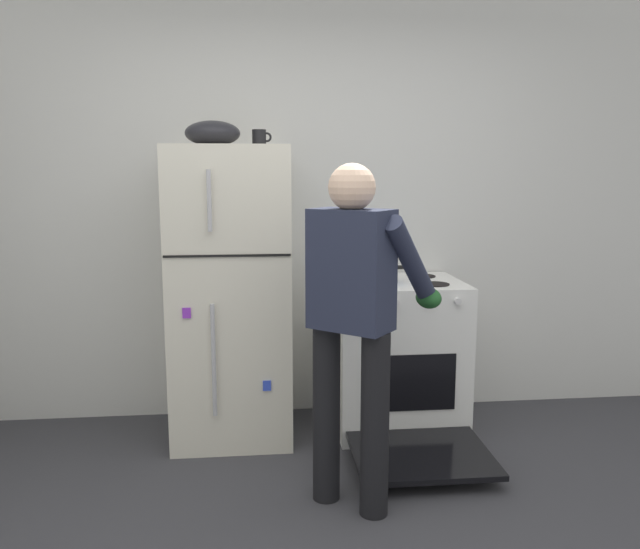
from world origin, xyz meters
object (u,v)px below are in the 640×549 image
refrigerator (231,294)px  person_cook (355,307)px  mixing_bowl (213,133)px  stove_range (397,357)px  coffee_mug (260,138)px  red_pot (374,273)px

refrigerator → person_cook: 1.08m
person_cook → mixing_bowl: 1.39m
stove_range → coffee_mug: (-0.82, 0.07, 1.30)m
stove_range → person_cook: (-0.41, -0.88, 0.51)m
refrigerator → coffee_mug: (0.18, 0.05, 0.90)m
stove_range → coffee_mug: bearing=175.2°
stove_range → person_cook: size_ratio=0.76×
stove_range → refrigerator: bearing=179.0°
red_pot → person_cook: bearing=-106.3°
person_cook → red_pot: 0.88m
person_cook → red_pot: (0.25, 0.85, 0.01)m
person_cook → stove_range: bearing=65.1°
person_cook → coffee_mug: (-0.41, 0.95, 0.79)m
refrigerator → red_pot: 0.85m
mixing_bowl → refrigerator: bearing=-0.2°
stove_range → mixing_bowl: bearing=179.0°
red_pot → mixing_bowl: 1.22m
stove_range → mixing_bowl: 1.71m
stove_range → red_pot: bearing=-168.7°
stove_range → coffee_mug: coffee_mug is taller
red_pot → mixing_bowl: size_ratio=1.15×
stove_range → red_pot: (-0.16, -0.03, 0.52)m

